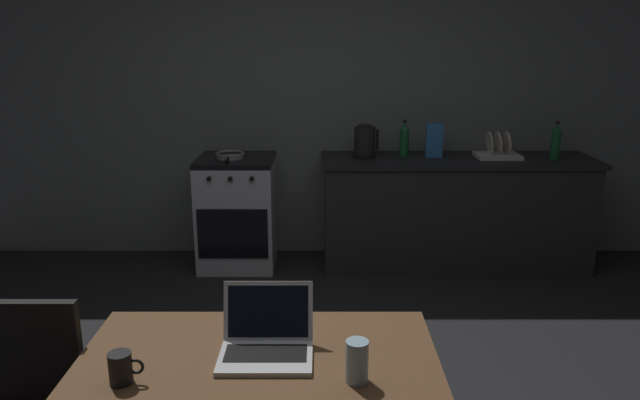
{
  "coord_description": "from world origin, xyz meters",
  "views": [
    {
      "loc": [
        0.1,
        -2.53,
        1.82
      ],
      "look_at": [
        0.1,
        0.83,
        0.9
      ],
      "focal_mm": 33.63,
      "sensor_mm": 36.0,
      "label": 1
    }
  ],
  "objects_px": {
    "bottle": "(556,141)",
    "cereal_box": "(434,140)",
    "electric_kettle": "(365,142)",
    "frying_pan": "(230,155)",
    "drinking_glass": "(357,361)",
    "stove_oven": "(237,212)",
    "dish_rack": "(498,152)",
    "dining_table": "(257,387)",
    "laptop": "(266,342)",
    "bottle_b": "(404,139)",
    "coffee_mug": "(121,368)"
  },
  "relations": [
    {
      "from": "electric_kettle",
      "to": "coffee_mug",
      "type": "bearing_deg",
      "value": -108.33
    },
    {
      "from": "drinking_glass",
      "to": "dish_rack",
      "type": "relative_size",
      "value": 0.42
    },
    {
      "from": "bottle",
      "to": "cereal_box",
      "type": "bearing_deg",
      "value": 175.72
    },
    {
      "from": "dining_table",
      "to": "electric_kettle",
      "type": "bearing_deg",
      "value": 78.88
    },
    {
      "from": "coffee_mug",
      "to": "cereal_box",
      "type": "relative_size",
      "value": 0.42
    },
    {
      "from": "drinking_glass",
      "to": "dish_rack",
      "type": "bearing_deg",
      "value": 66.51
    },
    {
      "from": "stove_oven",
      "to": "laptop",
      "type": "bearing_deg",
      "value": -80.15
    },
    {
      "from": "frying_pan",
      "to": "dish_rack",
      "type": "relative_size",
      "value": 1.18
    },
    {
      "from": "stove_oven",
      "to": "dining_table",
      "type": "bearing_deg",
      "value": -80.98
    },
    {
      "from": "stove_oven",
      "to": "dining_table",
      "type": "height_order",
      "value": "stove_oven"
    },
    {
      "from": "dining_table",
      "to": "frying_pan",
      "type": "bearing_deg",
      "value": 99.89
    },
    {
      "from": "electric_kettle",
      "to": "bottle",
      "type": "xyz_separation_m",
      "value": [
        1.49,
        -0.05,
        0.01
      ]
    },
    {
      "from": "stove_oven",
      "to": "coffee_mug",
      "type": "xyz_separation_m",
      "value": [
        0.04,
        -2.97,
        0.36
      ]
    },
    {
      "from": "coffee_mug",
      "to": "laptop",
      "type": "bearing_deg",
      "value": 22.19
    },
    {
      "from": "electric_kettle",
      "to": "bottle",
      "type": "distance_m",
      "value": 1.49
    },
    {
      "from": "stove_oven",
      "to": "dish_rack",
      "type": "distance_m",
      "value": 2.13
    },
    {
      "from": "laptop",
      "to": "coffee_mug",
      "type": "bearing_deg",
      "value": -157.85
    },
    {
      "from": "dish_rack",
      "to": "bottle_b",
      "type": "distance_m",
      "value": 0.74
    },
    {
      "from": "electric_kettle",
      "to": "frying_pan",
      "type": "relative_size",
      "value": 0.66
    },
    {
      "from": "drinking_glass",
      "to": "cereal_box",
      "type": "relative_size",
      "value": 0.52
    },
    {
      "from": "drinking_glass",
      "to": "dish_rack",
      "type": "distance_m",
      "value": 3.23
    },
    {
      "from": "frying_pan",
      "to": "cereal_box",
      "type": "height_order",
      "value": "cereal_box"
    },
    {
      "from": "frying_pan",
      "to": "dining_table",
      "type": "bearing_deg",
      "value": -80.11
    },
    {
      "from": "stove_oven",
      "to": "drinking_glass",
      "type": "relative_size",
      "value": 6.33
    },
    {
      "from": "bottle",
      "to": "cereal_box",
      "type": "xyz_separation_m",
      "value": [
        -0.93,
        0.07,
        -0.0
      ]
    },
    {
      "from": "bottle_b",
      "to": "drinking_glass",
      "type": "bearing_deg",
      "value": -100.38
    },
    {
      "from": "stove_oven",
      "to": "bottle_b",
      "type": "relative_size",
      "value": 3.12
    },
    {
      "from": "coffee_mug",
      "to": "cereal_box",
      "type": "distance_m",
      "value": 3.37
    },
    {
      "from": "bottle",
      "to": "cereal_box",
      "type": "distance_m",
      "value": 0.94
    },
    {
      "from": "drinking_glass",
      "to": "cereal_box",
      "type": "height_order",
      "value": "cereal_box"
    },
    {
      "from": "electric_kettle",
      "to": "frying_pan",
      "type": "height_order",
      "value": "electric_kettle"
    },
    {
      "from": "dining_table",
      "to": "drinking_glass",
      "type": "distance_m",
      "value": 0.37
    },
    {
      "from": "dish_rack",
      "to": "electric_kettle",
      "type": "bearing_deg",
      "value": 180.0
    },
    {
      "from": "bottle",
      "to": "dish_rack",
      "type": "height_order",
      "value": "bottle"
    },
    {
      "from": "laptop",
      "to": "bottle",
      "type": "height_order",
      "value": "bottle"
    },
    {
      "from": "stove_oven",
      "to": "bottle_b",
      "type": "height_order",
      "value": "bottle_b"
    },
    {
      "from": "frying_pan",
      "to": "bottle_b",
      "type": "bearing_deg",
      "value": 4.53
    },
    {
      "from": "dining_table",
      "to": "laptop",
      "type": "bearing_deg",
      "value": 73.05
    },
    {
      "from": "bottle",
      "to": "stove_oven",
      "type": "bearing_deg",
      "value": 178.91
    },
    {
      "from": "laptop",
      "to": "stove_oven",
      "type": "bearing_deg",
      "value": 99.81
    },
    {
      "from": "bottle",
      "to": "frying_pan",
      "type": "bearing_deg",
      "value": 179.55
    },
    {
      "from": "stove_oven",
      "to": "bottle",
      "type": "distance_m",
      "value": 2.58
    },
    {
      "from": "dining_table",
      "to": "drinking_glass",
      "type": "relative_size",
      "value": 8.81
    },
    {
      "from": "stove_oven",
      "to": "drinking_glass",
      "type": "height_order",
      "value": "stove_oven"
    },
    {
      "from": "frying_pan",
      "to": "drinking_glass",
      "type": "xyz_separation_m",
      "value": [
        0.83,
        -2.93,
        -0.1
      ]
    },
    {
      "from": "frying_pan",
      "to": "bottle_b",
      "type": "distance_m",
      "value": 1.39
    },
    {
      "from": "dish_rack",
      "to": "frying_pan",
      "type": "bearing_deg",
      "value": -179.19
    },
    {
      "from": "stove_oven",
      "to": "laptop",
      "type": "xyz_separation_m",
      "value": [
        0.48,
        -2.79,
        0.35
      ]
    },
    {
      "from": "bottle",
      "to": "dining_table",
      "type": "bearing_deg",
      "value": -125.93
    },
    {
      "from": "laptop",
      "to": "bottle_b",
      "type": "bearing_deg",
      "value": 73.26
    }
  ]
}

